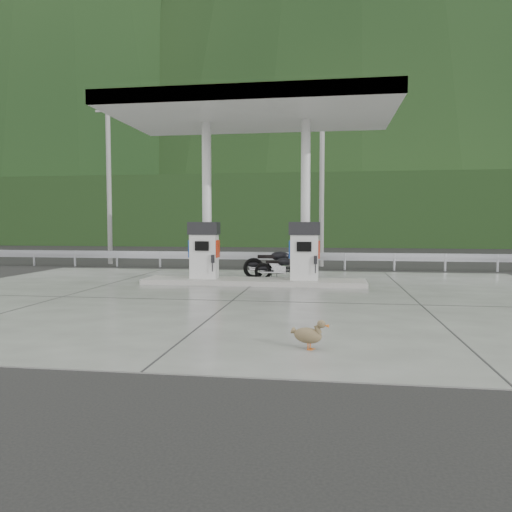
# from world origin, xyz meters

# --- Properties ---
(ground) EXTENTS (160.00, 160.00, 0.00)m
(ground) POSITION_xyz_m (0.00, 0.00, 0.00)
(ground) COLOR black
(ground) RESTS_ON ground
(forecourt_apron) EXTENTS (18.00, 14.00, 0.02)m
(forecourt_apron) POSITION_xyz_m (0.00, 0.00, 0.01)
(forecourt_apron) COLOR slate
(forecourt_apron) RESTS_ON ground
(pump_island) EXTENTS (7.00, 1.40, 0.15)m
(pump_island) POSITION_xyz_m (0.00, 2.50, 0.10)
(pump_island) COLOR gray
(pump_island) RESTS_ON forecourt_apron
(gas_pump_left) EXTENTS (0.95, 0.55, 1.80)m
(gas_pump_left) POSITION_xyz_m (-1.60, 2.50, 1.07)
(gas_pump_left) COLOR silver
(gas_pump_left) RESTS_ON pump_island
(gas_pump_right) EXTENTS (0.95, 0.55, 1.80)m
(gas_pump_right) POSITION_xyz_m (1.60, 2.50, 1.07)
(gas_pump_right) COLOR silver
(gas_pump_right) RESTS_ON pump_island
(canopy_column_left) EXTENTS (0.30, 0.30, 5.00)m
(canopy_column_left) POSITION_xyz_m (-1.60, 2.90, 2.67)
(canopy_column_left) COLOR silver
(canopy_column_left) RESTS_ON pump_island
(canopy_column_right) EXTENTS (0.30, 0.30, 5.00)m
(canopy_column_right) POSITION_xyz_m (1.60, 2.90, 2.67)
(canopy_column_right) COLOR silver
(canopy_column_right) RESTS_ON pump_island
(canopy_roof) EXTENTS (8.50, 5.00, 0.40)m
(canopy_roof) POSITION_xyz_m (0.00, 2.50, 5.37)
(canopy_roof) COLOR silver
(canopy_roof) RESTS_ON canopy_column_left
(guardrail) EXTENTS (26.00, 0.16, 1.42)m
(guardrail) POSITION_xyz_m (0.00, 8.00, 0.71)
(guardrail) COLOR #AEB1B7
(guardrail) RESTS_ON ground
(road) EXTENTS (60.00, 7.00, 0.01)m
(road) POSITION_xyz_m (0.00, 11.50, 0.00)
(road) COLOR black
(road) RESTS_ON ground
(utility_pole_a) EXTENTS (0.22, 0.22, 8.00)m
(utility_pole_a) POSITION_xyz_m (-8.00, 9.50, 4.00)
(utility_pole_a) COLOR gray
(utility_pole_a) RESTS_ON ground
(utility_pole_b) EXTENTS (0.22, 0.22, 8.00)m
(utility_pole_b) POSITION_xyz_m (2.00, 9.50, 4.00)
(utility_pole_b) COLOR gray
(utility_pole_b) RESTS_ON ground
(tree_band) EXTENTS (80.00, 6.00, 6.00)m
(tree_band) POSITION_xyz_m (0.00, 30.00, 3.00)
(tree_band) COLOR black
(tree_band) RESTS_ON ground
(forested_hills) EXTENTS (100.00, 40.00, 140.00)m
(forested_hills) POSITION_xyz_m (0.00, 60.00, 0.00)
(forested_hills) COLOR black
(forested_hills) RESTS_ON ground
(motorcycle_left) EXTENTS (1.75, 0.63, 0.82)m
(motorcycle_left) POSITION_xyz_m (0.78, 3.65, 0.43)
(motorcycle_left) COLOR black
(motorcycle_left) RESTS_ON forecourt_apron
(motorcycle_right) EXTENTS (2.19, 0.76, 1.03)m
(motorcycle_right) POSITION_xyz_m (0.57, 4.04, 0.53)
(motorcycle_right) COLOR black
(motorcycle_right) RESTS_ON forecourt_apron
(duck) EXTENTS (0.57, 0.36, 0.40)m
(duck) POSITION_xyz_m (2.06, -5.49, 0.22)
(duck) COLOR brown
(duck) RESTS_ON forecourt_apron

